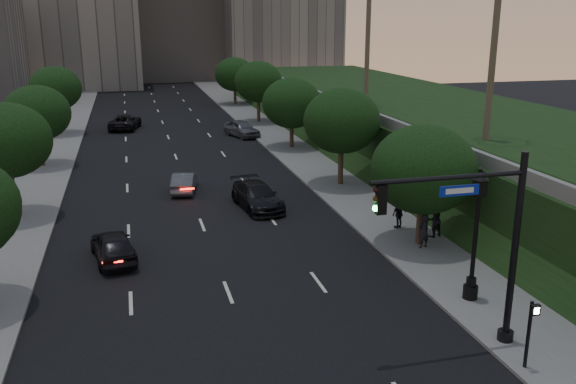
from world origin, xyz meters
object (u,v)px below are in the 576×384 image
object	(u,v)px
sedan_near_right	(257,196)
sedan_far_left	(125,122)
street_lamp	(475,241)
sedan_near_left	(113,246)
pedestrian_a	(424,231)
sedan_far_right	(242,129)
traffic_signal_mast	(487,250)
sedan_mid_left	(184,182)
pedestrian_c	(399,213)
pedestrian_b	(434,219)

from	to	relation	value
sedan_near_right	sedan_far_left	bearing A→B (deg)	96.79
sedan_far_left	street_lamp	bearing A→B (deg)	119.09
sedan_near_left	pedestrian_a	world-z (taller)	pedestrian_a
street_lamp	sedan_far_right	world-z (taller)	street_lamp
traffic_signal_mast	sedan_near_left	size ratio (longest dim) A/B	1.59
sedan_mid_left	traffic_signal_mast	bearing A→B (deg)	120.39
sedan_near_left	sedan_far_left	bearing A→B (deg)	-100.61
sedan_far_right	pedestrian_c	xyz separation A→B (m)	(3.29, -29.04, 0.17)
sedan_far_left	pedestrian_b	distance (m)	40.99
street_lamp	pedestrian_c	size ratio (longest dim) A/B	3.38
sedan_far_right	pedestrian_b	xyz separation A→B (m)	(4.46, -30.75, 0.28)
pedestrian_b	street_lamp	bearing A→B (deg)	60.59
traffic_signal_mast	sedan_mid_left	size ratio (longest dim) A/B	1.73
sedan_near_right	sedan_far_right	xyz separation A→B (m)	(3.34, 23.11, 0.04)
traffic_signal_mast	sedan_near_left	xyz separation A→B (m)	(-12.49, 11.58, -2.92)
sedan_far_right	pedestrian_a	world-z (taller)	pedestrian_a
sedan_near_right	street_lamp	bearing A→B (deg)	-75.76
street_lamp	sedan_mid_left	world-z (taller)	street_lamp
sedan_near_right	pedestrian_c	distance (m)	8.89
traffic_signal_mast	street_lamp	world-z (taller)	traffic_signal_mast
sedan_far_left	pedestrian_b	xyz separation A→B (m)	(15.42, -37.97, 0.32)
sedan_far_left	traffic_signal_mast	bearing A→B (deg)	116.16
street_lamp	pedestrian_b	xyz separation A→B (m)	(2.00, 7.03, -1.55)
sedan_mid_left	pedestrian_c	size ratio (longest dim) A/B	2.44
street_lamp	sedan_mid_left	size ratio (longest dim) A/B	1.39
sedan_near_left	sedan_far_left	size ratio (longest dim) A/B	0.80
sedan_near_left	sedan_near_right	xyz separation A→B (m)	(8.36, 6.40, 0.01)
sedan_far_left	pedestrian_c	xyz separation A→B (m)	(14.26, -36.25, 0.21)
traffic_signal_mast	pedestrian_b	xyz separation A→B (m)	(3.67, 10.35, -2.58)
sedan_near_left	pedestrian_c	size ratio (longest dim) A/B	2.65
sedan_far_left	pedestrian_c	size ratio (longest dim) A/B	3.34
sedan_near_right	sedan_far_right	distance (m)	23.36
traffic_signal_mast	sedan_near_right	bearing A→B (deg)	102.93
sedan_far_right	sedan_far_left	bearing A→B (deg)	127.22
sedan_mid_left	sedan_near_right	distance (m)	6.26
sedan_near_left	sedan_far_left	distance (m)	36.74
street_lamp	sedan_near_right	world-z (taller)	street_lamp
traffic_signal_mast	pedestrian_c	world-z (taller)	traffic_signal_mast
traffic_signal_mast	sedan_far_left	xyz separation A→B (m)	(-11.75, 48.32, -2.90)
sedan_far_right	pedestrian_b	size ratio (longest dim) A/B	2.52
pedestrian_a	sedan_far_left	bearing A→B (deg)	-85.51
sedan_far_right	pedestrian_a	xyz separation A→B (m)	(3.21, -32.09, 0.22)
sedan_near_right	pedestrian_b	bearing A→B (deg)	-51.73
sedan_far_left	pedestrian_b	world-z (taller)	pedestrian_b
sedan_near_left	sedan_near_right	distance (m)	10.53
street_lamp	sedan_near_left	xyz separation A→B (m)	(-14.15, 8.26, -1.88)
sedan_mid_left	pedestrian_c	distance (m)	15.10
pedestrian_a	pedestrian_b	distance (m)	1.83
traffic_signal_mast	pedestrian_c	size ratio (longest dim) A/B	4.21
pedestrian_a	pedestrian_c	distance (m)	3.06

